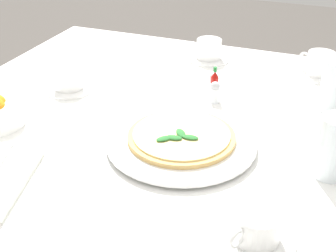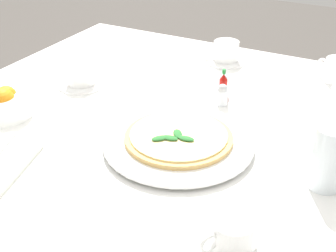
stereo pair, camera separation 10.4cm
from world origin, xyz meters
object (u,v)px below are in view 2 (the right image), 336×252
at_px(pepper_shaker, 222,96).
at_px(coffee_cup_center_back, 226,53).
at_px(citrus_bowl, 1,103).
at_px(coffee_cup_right_edge, 232,235).
at_px(salt_shaker, 223,86).
at_px(hot_sauce_bottle, 223,87).
at_px(pizza_plate, 179,142).
at_px(pizza, 179,137).
at_px(water_glass_near_left, 328,160).
at_px(coffee_cup_near_right, 81,77).

bearing_deg(pepper_shaker, coffee_cup_center_back, 19.82).
bearing_deg(citrus_bowl, coffee_cup_right_edge, -103.80).
distance_m(citrus_bowl, salt_shaker, 0.56).
height_order(hot_sauce_bottle, salt_shaker, hot_sauce_bottle).
bearing_deg(pizza_plate, pizza, 174.42).
bearing_deg(pizza_plate, water_glass_near_left, -88.88).
bearing_deg(pizza_plate, coffee_cup_center_back, 10.26).
xyz_separation_m(pizza, coffee_cup_near_right, (0.16, 0.38, 0.00)).
relative_size(citrus_bowl, pepper_shaker, 2.67).
distance_m(water_glass_near_left, pepper_shaker, 0.37).
bearing_deg(coffee_cup_near_right, pizza_plate, -112.80).
height_order(citrus_bowl, hot_sauce_bottle, hot_sauce_bottle).
bearing_deg(salt_shaker, pizza_plate, -177.51).
relative_size(citrus_bowl, hot_sauce_bottle, 1.81).
xyz_separation_m(coffee_cup_right_edge, water_glass_near_left, (0.23, -0.10, 0.03)).
relative_size(water_glass_near_left, pepper_shaker, 2.24).
xyz_separation_m(coffee_cup_right_edge, citrus_bowl, (0.16, 0.65, 0.00)).
height_order(water_glass_near_left, citrus_bowl, water_glass_near_left).
relative_size(pizza, hot_sauce_bottle, 2.79).
height_order(coffee_cup_center_back, citrus_bowl, citrus_bowl).
height_order(coffee_cup_near_right, salt_shaker, same).
bearing_deg(coffee_cup_near_right, citrus_bowl, 162.70).
bearing_deg(water_glass_near_left, citrus_bowl, 95.56).
xyz_separation_m(pizza_plate, hot_sauce_bottle, (0.26, 0.00, 0.02)).
distance_m(coffee_cup_center_back, hot_sauce_bottle, 0.26).
relative_size(coffee_cup_right_edge, citrus_bowl, 0.87).
bearing_deg(citrus_bowl, pizza, -81.49).
xyz_separation_m(coffee_cup_near_right, salt_shaker, (0.13, -0.36, -0.00)).
height_order(coffee_cup_near_right, pepper_shaker, same).
xyz_separation_m(coffee_cup_right_edge, coffee_cup_near_right, (0.39, 0.58, -0.00)).
relative_size(pizza_plate, coffee_cup_right_edge, 2.48).
height_order(coffee_cup_center_back, coffee_cup_near_right, coffee_cup_center_back).
xyz_separation_m(water_glass_near_left, pepper_shaker, (0.22, 0.30, -0.03)).
distance_m(coffee_cup_near_right, water_glass_near_left, 0.70).
bearing_deg(pizza, hot_sauce_bottle, 0.52).
distance_m(pizza, coffee_cup_center_back, 0.51).
distance_m(coffee_cup_center_back, coffee_cup_near_right, 0.45).
relative_size(coffee_cup_center_back, pepper_shaker, 2.34).
relative_size(citrus_bowl, salt_shaker, 2.67).
bearing_deg(coffee_cup_right_edge, citrus_bowl, 76.20).
xyz_separation_m(pizza, coffee_cup_center_back, (0.50, 0.09, 0.00)).
relative_size(coffee_cup_near_right, water_glass_near_left, 1.05).
height_order(pizza_plate, water_glass_near_left, water_glass_near_left).
xyz_separation_m(coffee_cup_near_right, hot_sauce_bottle, (0.10, -0.37, 0.01)).
distance_m(coffee_cup_right_edge, water_glass_near_left, 0.25).
bearing_deg(coffee_cup_near_right, water_glass_near_left, -102.60).
bearing_deg(citrus_bowl, salt_shaker, -50.95).
bearing_deg(salt_shaker, citrus_bowl, 129.05).
height_order(pizza, hot_sauce_bottle, hot_sauce_bottle).
distance_m(pizza_plate, coffee_cup_right_edge, 0.31).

